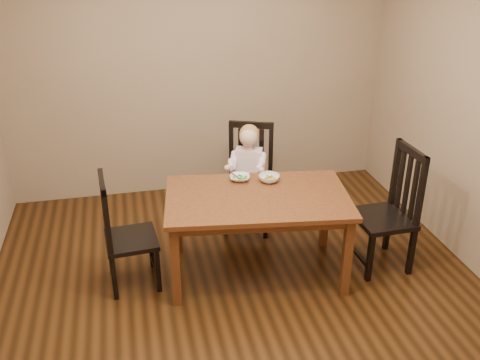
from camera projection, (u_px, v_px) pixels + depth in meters
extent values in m
cube|color=#43250E|center=(240.00, 292.00, 4.31)|extent=(4.00, 4.00, 0.01)
cube|color=#937A5D|center=(198.00, 68.00, 5.49)|extent=(4.00, 0.01, 2.70)
cube|color=#937A5D|center=(358.00, 323.00, 1.97)|extent=(4.00, 0.01, 2.70)
cube|color=#481F10|center=(257.00, 198.00, 4.26)|extent=(1.56, 1.06, 0.04)
cube|color=#481F10|center=(257.00, 204.00, 4.29)|extent=(1.43, 0.93, 0.08)
cube|color=#481F10|center=(176.00, 267.00, 4.03)|extent=(0.08, 0.08, 0.69)
cube|color=#481F10|center=(347.00, 258.00, 4.14)|extent=(0.08, 0.08, 0.69)
cube|color=#481F10|center=(177.00, 218.00, 4.70)|extent=(0.08, 0.08, 0.69)
cube|color=#481F10|center=(325.00, 212.00, 4.80)|extent=(0.08, 0.08, 0.69)
cube|color=black|center=(248.00, 187.00, 5.06)|extent=(0.56, 0.55, 0.04)
cube|color=black|center=(270.00, 201.00, 5.30)|extent=(0.05, 0.05, 0.41)
cube|color=black|center=(232.00, 198.00, 5.35)|extent=(0.05, 0.05, 0.41)
cube|color=black|center=(266.00, 219.00, 4.97)|extent=(0.05, 0.05, 0.41)
cube|color=black|center=(226.00, 216.00, 5.02)|extent=(0.05, 0.05, 0.41)
cube|color=black|center=(271.00, 151.00, 5.07)|extent=(0.05, 0.05, 0.57)
cube|color=black|center=(231.00, 149.00, 5.12)|extent=(0.05, 0.05, 0.57)
cube|color=black|center=(251.00, 125.00, 4.98)|extent=(0.41, 0.18, 0.06)
cube|color=black|center=(261.00, 154.00, 5.09)|extent=(0.05, 0.03, 0.49)
cube|color=black|center=(251.00, 153.00, 5.10)|extent=(0.05, 0.03, 0.49)
cube|color=black|center=(241.00, 153.00, 5.12)|extent=(0.05, 0.03, 0.49)
cube|color=black|center=(131.00, 239.00, 4.26)|extent=(0.43, 0.45, 0.04)
cube|color=black|center=(110.00, 254.00, 4.46)|extent=(0.04, 0.04, 0.39)
cube|color=black|center=(114.00, 278.00, 4.15)|extent=(0.04, 0.04, 0.39)
cube|color=black|center=(151.00, 247.00, 4.55)|extent=(0.04, 0.04, 0.39)
cube|color=black|center=(158.00, 271.00, 4.24)|extent=(0.04, 0.04, 0.39)
cube|color=black|center=(104.00, 200.00, 4.25)|extent=(0.04, 0.04, 0.54)
cube|color=black|center=(107.00, 222.00, 3.93)|extent=(0.04, 0.04, 0.54)
cube|color=black|center=(102.00, 182.00, 3.99)|extent=(0.06, 0.40, 0.06)
cube|color=black|center=(105.00, 208.00, 4.18)|extent=(0.02, 0.04, 0.47)
cube|color=black|center=(106.00, 214.00, 4.10)|extent=(0.02, 0.04, 0.47)
cube|color=black|center=(107.00, 220.00, 4.02)|extent=(0.02, 0.04, 0.47)
cube|color=black|center=(382.00, 218.00, 4.48)|extent=(0.46, 0.48, 0.04)
cube|color=black|center=(411.00, 252.00, 4.45)|extent=(0.04, 0.04, 0.43)
cube|color=black|center=(388.00, 228.00, 4.80)|extent=(0.04, 0.04, 0.43)
cube|color=black|center=(370.00, 258.00, 4.36)|extent=(0.04, 0.04, 0.43)
cube|color=black|center=(349.00, 234.00, 4.71)|extent=(0.04, 0.04, 0.43)
cube|color=black|center=(421.00, 192.00, 4.21)|extent=(0.04, 0.04, 0.60)
cube|color=black|center=(395.00, 172.00, 4.56)|extent=(0.04, 0.04, 0.60)
cube|color=black|center=(412.00, 151.00, 4.27)|extent=(0.05, 0.44, 0.06)
cube|color=black|center=(414.00, 191.00, 4.30)|extent=(0.02, 0.05, 0.52)
cube|color=black|center=(407.00, 185.00, 4.40)|extent=(0.02, 0.05, 0.52)
cube|color=black|center=(401.00, 180.00, 4.49)|extent=(0.02, 0.05, 0.52)
imported|color=silver|center=(240.00, 178.00, 4.50)|extent=(0.20, 0.20, 0.04)
imported|color=silver|center=(269.00, 178.00, 4.48)|extent=(0.22, 0.22, 0.06)
cube|color=silver|center=(235.00, 176.00, 4.47)|extent=(0.08, 0.11, 0.05)
cube|color=silver|center=(235.00, 178.00, 4.48)|extent=(0.04, 0.04, 0.01)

